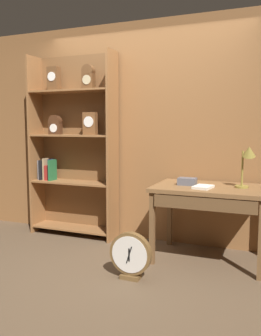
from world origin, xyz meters
TOP-DOWN VIEW (x-y plane):
  - ground_plane at (0.00, 0.00)m, footprint 10.00×10.00m
  - back_wood_panel at (0.00, 1.29)m, footprint 4.80×0.05m
  - bookshelf at (-0.91, 1.12)m, footprint 1.12×0.31m
  - workbench at (0.85, 0.82)m, footprint 1.12×0.74m
  - desk_lamp at (1.20, 0.85)m, footprint 0.20×0.20m
  - toolbox_small at (0.62, 0.84)m, footprint 0.19×0.13m
  - open_repair_manual at (0.81, 0.71)m, footprint 0.19×0.24m
  - round_clock_large at (0.28, 0.11)m, footprint 0.39×0.11m

SIDE VIEW (x-z plane):
  - ground_plane at x=0.00m, z-range 0.00..0.00m
  - round_clock_large at x=0.28m, z-range 0.00..0.44m
  - workbench at x=0.85m, z-range 0.29..1.06m
  - open_repair_manual at x=0.81m, z-range 0.77..0.80m
  - toolbox_small at x=0.62m, z-range 0.77..0.85m
  - desk_lamp at x=1.20m, z-range 0.85..1.28m
  - bookshelf at x=-0.91m, z-range 0.02..2.27m
  - back_wood_panel at x=0.00m, z-range 0.00..2.60m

